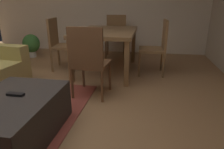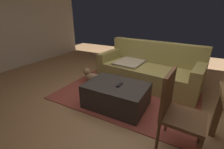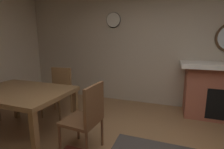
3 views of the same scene
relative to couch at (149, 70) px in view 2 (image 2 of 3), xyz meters
The scene contains 7 objects.
floor 1.18m from the couch, 94.08° to the right, with size 8.62×8.62×0.00m, color olive.
area_rug 0.72m from the couch, 107.95° to the right, with size 2.60×2.00×0.01m, color brown.
couch is the anchor object (origin of this frame).
ottoman_coffee_table 1.19m from the couch, 99.71° to the right, with size 1.00×0.71×0.40m, color #2D2826.
tv_remote 1.20m from the couch, 96.76° to the right, with size 0.05×0.16×0.02m, color black.
dining_chair_west 1.79m from the couch, 64.77° to the right, with size 0.47×0.47×0.93m.
small_dog 1.23m from the couch, 147.41° to the right, with size 0.58×0.26×0.29m.
Camera 2 is at (0.92, -2.08, 1.50)m, focal length 24.81 mm.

